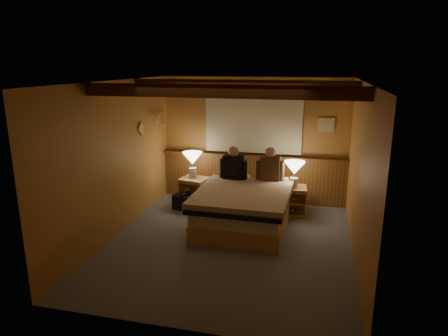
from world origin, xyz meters
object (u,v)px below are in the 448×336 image
(nightstand_left, at_px, (195,192))
(duffel_bag, at_px, (187,202))
(lamp_left, at_px, (192,160))
(person_right, at_px, (270,167))
(nightstand_right, at_px, (292,201))
(bed, at_px, (244,207))
(lamp_right, at_px, (294,169))
(person_left, at_px, (233,165))

(nightstand_left, xyz_separation_m, duffel_bag, (-0.07, -0.27, -0.12))
(lamp_left, relative_size, person_right, 0.80)
(nightstand_left, xyz_separation_m, nightstand_right, (1.86, -0.05, -0.01))
(bed, relative_size, lamp_right, 4.03)
(nightstand_right, bearing_deg, lamp_right, -80.77)
(person_left, xyz_separation_m, person_right, (0.65, 0.07, -0.00))
(bed, distance_m, person_right, 0.91)
(bed, xyz_separation_m, lamp_left, (-1.16, 0.84, 0.54))
(bed, bearing_deg, nightstand_right, 45.81)
(person_right, bearing_deg, lamp_right, 6.65)
(person_left, relative_size, person_right, 1.00)
(bed, xyz_separation_m, person_right, (0.33, 0.65, 0.55))
(nightstand_right, relative_size, duffel_bag, 0.96)
(nightstand_right, height_order, duffel_bag, nightstand_right)
(nightstand_right, xyz_separation_m, lamp_left, (-1.90, 0.10, 0.62))
(person_left, bearing_deg, lamp_left, 167.81)
(person_right, height_order, duffel_bag, person_right)
(person_left, xyz_separation_m, duffel_bag, (-0.87, -0.06, -0.74))
(lamp_left, distance_m, person_right, 1.50)
(nightstand_left, relative_size, lamp_right, 1.19)
(bed, bearing_deg, person_left, 119.33)
(duffel_bag, bearing_deg, nightstand_right, 23.64)
(duffel_bag, bearing_deg, nightstand_left, 92.47)
(nightstand_right, bearing_deg, nightstand_left, 172.44)
(nightstand_right, distance_m, lamp_left, 2.01)
(bed, bearing_deg, duffel_bag, 157.38)
(lamp_right, distance_m, person_right, 0.43)
(nightstand_left, bearing_deg, lamp_right, 9.25)
(person_right, bearing_deg, bed, -117.34)
(nightstand_left, relative_size, person_left, 0.92)
(person_right, bearing_deg, lamp_left, 172.64)
(duffel_bag, bearing_deg, lamp_left, 102.48)
(lamp_left, height_order, person_right, person_right)
(lamp_left, relative_size, duffel_bag, 0.92)
(lamp_left, xyz_separation_m, person_right, (1.49, -0.19, 0.01))
(nightstand_right, relative_size, lamp_right, 1.08)
(lamp_right, relative_size, person_right, 0.78)
(bed, relative_size, nightstand_left, 3.38)
(lamp_left, bearing_deg, nightstand_right, -2.89)
(lamp_left, distance_m, lamp_right, 1.92)
(nightstand_right, bearing_deg, duffel_bag, -179.45)
(nightstand_right, distance_m, duffel_bag, 1.94)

